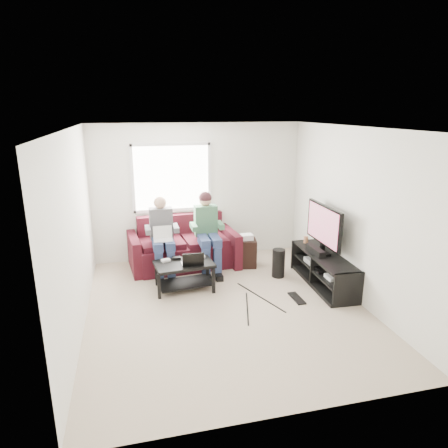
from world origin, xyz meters
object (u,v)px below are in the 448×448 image
(sofa, at_px, (183,248))
(end_table, at_px, (246,252))
(coffee_table, at_px, (184,270))
(subwoofer, at_px, (278,263))
(tv, at_px, (324,226))
(tv_stand, at_px, (324,271))

(sofa, bearing_deg, end_table, -16.00)
(sofa, xyz_separation_m, coffee_table, (-0.13, -1.05, 0.01))
(sofa, distance_m, subwoofer, 1.80)
(coffee_table, bearing_deg, sofa, 83.15)
(sofa, height_order, tv, tv)
(sofa, xyz_separation_m, tv, (2.15, -1.32, 0.66))
(sofa, height_order, tv_stand, sofa)
(coffee_table, height_order, tv, tv)
(tv_stand, distance_m, end_table, 1.49)
(tv, xyz_separation_m, end_table, (-1.01, 1.00, -0.72))
(tv_stand, bearing_deg, sofa, 146.49)
(sofa, height_order, subwoofer, sofa)
(tv_stand, relative_size, end_table, 2.61)
(sofa, height_order, coffee_table, sofa)
(tv, bearing_deg, tv_stand, -88.53)
(tv, bearing_deg, sofa, 148.35)
(end_table, bearing_deg, subwoofer, -55.92)
(subwoofer, bearing_deg, sofa, 149.03)
(subwoofer, relative_size, end_table, 0.81)
(coffee_table, height_order, end_table, end_table)
(sofa, distance_m, coffee_table, 1.05)
(tv, xyz_separation_m, subwoofer, (-0.61, 0.40, -0.74))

